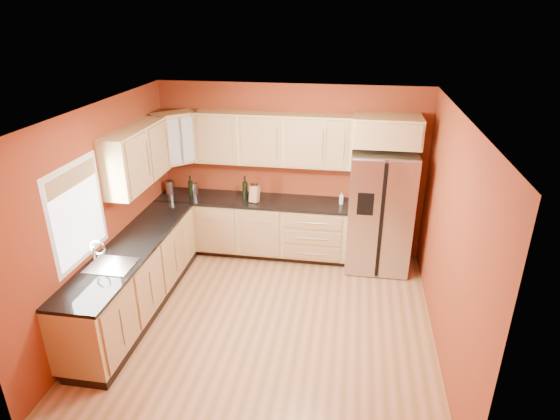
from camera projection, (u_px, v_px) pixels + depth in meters
name	position (u px, v px, depth m)	size (l,w,h in m)	color
floor	(268.00, 321.00, 5.83)	(4.00, 4.00, 0.00)	olive
ceiling	(265.00, 112.00, 4.79)	(4.00, 4.00, 0.00)	silver
wall_back	(291.00, 171.00, 7.12)	(4.00, 0.04, 2.60)	maroon
wall_front	(217.00, 341.00, 3.50)	(4.00, 0.04, 2.60)	maroon
wall_left	(103.00, 215.00, 5.60)	(0.04, 4.00, 2.60)	maroon
wall_right	(450.00, 240.00, 5.01)	(0.04, 4.00, 2.60)	maroon
base_cabinets_back	(253.00, 227.00, 7.27)	(2.90, 0.60, 0.88)	tan
base_cabinets_left	(135.00, 279.00, 5.90)	(0.60, 2.80, 0.88)	tan
countertop_back	(252.00, 200.00, 7.08)	(2.90, 0.62, 0.04)	black
countertop_left	(131.00, 247.00, 5.71)	(0.62, 2.80, 0.04)	black
upper_cabinets_back	(273.00, 139.00, 6.79)	(2.30, 0.33, 0.75)	tan
upper_cabinets_left	(137.00, 156.00, 6.02)	(0.33, 1.35, 0.75)	tan
corner_upper_cabinet	(176.00, 138.00, 6.85)	(0.62, 0.33, 0.75)	tan
over_fridge_cabinet	(387.00, 130.00, 6.35)	(0.92, 0.60, 0.40)	tan
refrigerator	(380.00, 211.00, 6.74)	(0.90, 0.75, 1.78)	#ADADB1
window	(78.00, 213.00, 5.04)	(0.03, 0.90, 1.00)	white
sink_faucet	(109.00, 254.00, 5.19)	(0.50, 0.42, 0.30)	white
canister_left	(170.00, 188.00, 7.23)	(0.13, 0.13, 0.21)	#ADADB1
canister_right	(194.00, 189.00, 7.22)	(0.11, 0.11, 0.18)	#ADADB1
wine_bottle_a	(191.00, 186.00, 7.15)	(0.07, 0.07, 0.32)	black
wine_bottle_b	(245.00, 187.00, 7.04)	(0.08, 0.08, 0.35)	black
knife_block	(255.00, 194.00, 6.94)	(0.12, 0.11, 0.24)	#AD7C54
soap_dispenser	(341.00, 199.00, 6.86)	(0.06, 0.06, 0.18)	silver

